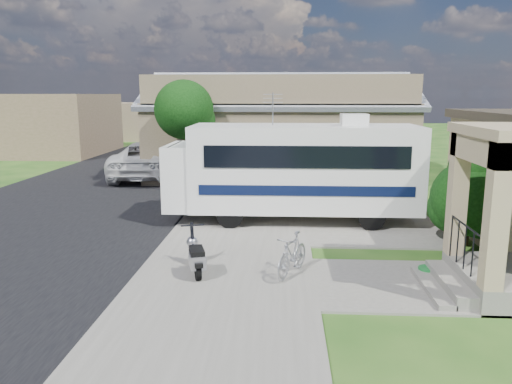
# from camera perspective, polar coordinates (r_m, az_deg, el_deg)

# --- Properties ---
(ground) EXTENTS (120.00, 120.00, 0.00)m
(ground) POSITION_cam_1_polar(r_m,az_deg,el_deg) (11.87, 1.71, -8.54)
(ground) COLOR #1A4613
(street_slab) EXTENTS (9.00, 80.00, 0.02)m
(street_slab) POSITION_cam_1_polar(r_m,az_deg,el_deg) (22.92, -16.58, 0.65)
(street_slab) COLOR black
(street_slab) RESTS_ON ground
(sidewalk_slab) EXTENTS (4.00, 80.00, 0.06)m
(sidewalk_slab) POSITION_cam_1_polar(r_m,az_deg,el_deg) (21.58, -0.14, 0.55)
(sidewalk_slab) COLOR slate
(sidewalk_slab) RESTS_ON ground
(driveway_slab) EXTENTS (7.00, 6.00, 0.05)m
(driveway_slab) POSITION_cam_1_polar(r_m,az_deg,el_deg) (16.21, 7.51, -3.14)
(driveway_slab) COLOR slate
(driveway_slab) RESTS_ON ground
(walk_slab) EXTENTS (4.00, 3.00, 0.05)m
(walk_slab) POSITION_cam_1_polar(r_m,az_deg,el_deg) (11.25, 17.26, -10.07)
(walk_slab) COLOR slate
(walk_slab) RESTS_ON ground
(warehouse) EXTENTS (12.50, 8.40, 5.04)m
(warehouse) POSITION_cam_1_polar(r_m,az_deg,el_deg) (25.22, 2.70, 6.56)
(warehouse) COLOR brown
(warehouse) RESTS_ON ground
(distant_bldg_far) EXTENTS (10.00, 8.00, 4.00)m
(distant_bldg_far) POSITION_cam_1_polar(r_m,az_deg,el_deg) (37.47, -24.31, 7.11)
(distant_bldg_far) COLOR brown
(distant_bldg_far) RESTS_ON ground
(distant_bldg_near) EXTENTS (8.00, 7.00, 3.20)m
(distant_bldg_near) POSITION_cam_1_polar(r_m,az_deg,el_deg) (47.76, -15.44, 7.86)
(distant_bldg_near) COLOR brown
(distant_bldg_near) RESTS_ON ground
(street_tree_a) EXTENTS (2.44, 2.40, 4.58)m
(street_tree_a) POSITION_cam_1_polar(r_m,az_deg,el_deg) (20.63, -7.90, 8.95)
(street_tree_a) COLOR black
(street_tree_a) RESTS_ON ground
(street_tree_b) EXTENTS (2.44, 2.40, 4.73)m
(street_tree_b) POSITION_cam_1_polar(r_m,az_deg,el_deg) (30.50, -4.21, 9.97)
(street_tree_b) COLOR black
(street_tree_b) RESTS_ON ground
(street_tree_c) EXTENTS (2.44, 2.40, 4.42)m
(street_tree_c) POSITION_cam_1_polar(r_m,az_deg,el_deg) (39.44, -2.46, 9.83)
(street_tree_c) COLOR black
(street_tree_c) RESTS_ON ground
(motorhome) EXTENTS (7.82, 2.61, 4.00)m
(motorhome) POSITION_cam_1_polar(r_m,az_deg,el_deg) (15.72, 4.45, 2.76)
(motorhome) COLOR white
(motorhome) RESTS_ON ground
(shrub) EXTENTS (2.19, 2.09, 2.69)m
(shrub) POSITION_cam_1_polar(r_m,az_deg,el_deg) (14.36, 23.34, -0.30)
(shrub) COLOR black
(shrub) RESTS_ON ground
(scooter) EXTENTS (0.74, 1.51, 1.01)m
(scooter) POSITION_cam_1_polar(r_m,az_deg,el_deg) (11.25, -6.93, -7.30)
(scooter) COLOR black
(scooter) RESTS_ON ground
(bicycle) EXTENTS (1.02, 1.59, 0.93)m
(bicycle) POSITION_cam_1_polar(r_m,az_deg,el_deg) (11.13, 4.16, -7.41)
(bicycle) COLOR #9D9EA5
(bicycle) RESTS_ON ground
(pickup_truck) EXTENTS (3.21, 6.52, 1.78)m
(pickup_truck) POSITION_cam_1_polar(r_m,az_deg,el_deg) (24.76, -11.79, 3.69)
(pickup_truck) COLOR silver
(pickup_truck) RESTS_ON ground
(van) EXTENTS (2.66, 6.25, 1.80)m
(van) POSITION_cam_1_polar(r_m,az_deg,el_deg) (31.76, -9.43, 5.39)
(van) COLOR silver
(van) RESTS_ON ground
(garden_hose) EXTENTS (0.41, 0.41, 0.18)m
(garden_hose) POSITION_cam_1_polar(r_m,az_deg,el_deg) (11.88, 18.99, -8.69)
(garden_hose) COLOR #156B29
(garden_hose) RESTS_ON ground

